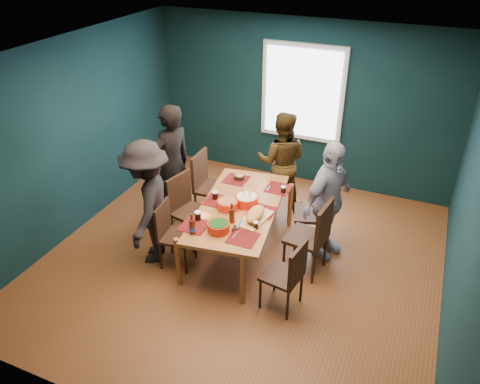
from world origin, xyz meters
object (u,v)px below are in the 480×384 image
at_px(person_far_left, 172,166).
at_px(person_back, 281,162).
at_px(cutting_board, 255,215).
at_px(bowl_salad, 228,204).
at_px(dining_table, 239,211).
at_px(chair_left_near, 170,230).
at_px(chair_left_far, 207,181).
at_px(chair_right_mid, 314,233).
at_px(chair_right_near, 289,272).
at_px(person_near_left, 148,203).
at_px(chair_right_far, 320,208).
at_px(chair_left_mid, 185,204).
at_px(bowl_herbs, 219,227).
at_px(person_right, 328,201).
at_px(bowl_dumpling, 247,200).

xyz_separation_m(person_far_left, person_back, (1.32, 0.98, -0.13)).
bearing_deg(cutting_board, bowl_salad, 176.81).
height_order(dining_table, cutting_board, cutting_board).
bearing_deg(chair_left_near, chair_left_far, 86.92).
xyz_separation_m(chair_right_mid, cutting_board, (-0.71, -0.19, 0.20)).
xyz_separation_m(chair_right_near, person_back, (-0.81, 2.09, 0.25)).
bearing_deg(person_near_left, chair_right_far, 101.27).
bearing_deg(chair_left_far, chair_right_near, -40.59).
distance_m(dining_table, chair_right_far, 1.09).
bearing_deg(dining_table, chair_right_far, 23.97).
xyz_separation_m(person_near_left, cutting_board, (1.32, 0.34, -0.04)).
height_order(chair_right_far, chair_right_mid, same).
bearing_deg(chair_left_mid, chair_right_far, 32.52).
distance_m(chair_left_mid, bowl_salad, 0.72).
distance_m(chair_left_far, cutting_board, 1.39).
xyz_separation_m(chair_right_near, person_far_left, (-2.13, 1.11, 0.38)).
distance_m(person_back, person_near_left, 2.20).
relative_size(chair_left_near, bowl_herbs, 3.32).
xyz_separation_m(chair_left_near, bowl_salad, (0.60, 0.45, 0.28)).
xyz_separation_m(person_far_left, cutting_board, (1.50, -0.56, -0.11)).
relative_size(chair_right_far, person_right, 0.63).
bearing_deg(chair_right_far, chair_left_far, 161.63).
bearing_deg(chair_right_near, dining_table, 149.89).
bearing_deg(chair_right_near, chair_right_mid, 92.62).
relative_size(chair_left_mid, chair_right_near, 1.09).
distance_m(chair_right_near, bowl_herbs, 0.99).
relative_size(chair_left_mid, cutting_board, 1.52).
relative_size(chair_right_far, bowl_salad, 3.74).
height_order(person_near_left, bowl_salad, person_near_left).
relative_size(chair_left_mid, chair_left_near, 1.12).
bearing_deg(person_far_left, chair_right_near, 83.92).
bearing_deg(chair_left_mid, person_right, 27.05).
distance_m(dining_table, chair_left_far, 1.01).
bearing_deg(dining_table, chair_left_near, -150.55).
xyz_separation_m(person_right, bowl_herbs, (-1.05, -1.04, -0.02)).
relative_size(chair_right_mid, bowl_dumpling, 3.42).
bearing_deg(bowl_dumpling, chair_right_mid, -5.85).
distance_m(chair_right_far, person_near_left, 2.26).
relative_size(chair_right_far, bowl_dumpling, 3.42).
height_order(chair_left_mid, person_near_left, person_near_left).
distance_m(chair_right_far, chair_right_mid, 0.61).
xyz_separation_m(chair_left_near, chair_right_near, (1.65, -0.20, 0.01)).
relative_size(bowl_salad, cutting_board, 0.42).
bearing_deg(person_right, dining_table, 133.43).
relative_size(chair_right_near, person_far_left, 0.50).
bearing_deg(person_near_left, dining_table, 99.38).
xyz_separation_m(chair_right_mid, bowl_salad, (-1.13, -0.09, 0.20)).
distance_m(chair_right_far, bowl_dumpling, 1.01).
relative_size(person_near_left, cutting_board, 2.59).
bearing_deg(bowl_herbs, chair_right_mid, 30.07).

